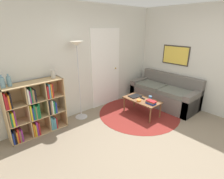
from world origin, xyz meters
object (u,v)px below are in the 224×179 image
at_px(bookshelf, 34,110).
at_px(bowl, 139,100).
at_px(cup, 150,98).
at_px(bottle_left, 2,82).
at_px(floor_lamp, 77,58).
at_px(bottle_middle, 9,81).
at_px(vase_on_shelf, 53,74).
at_px(coffee_table, 142,101).
at_px(laptop, 135,96).
at_px(couch, 165,94).

bearing_deg(bookshelf, bowl, -23.65).
relative_size(cup, bottle_left, 0.34).
xyz_separation_m(floor_lamp, cup, (1.38, -0.98, -1.01)).
bearing_deg(cup, bottle_middle, 159.37).
bearing_deg(floor_lamp, bottle_left, 179.05).
distance_m(bookshelf, vase_on_shelf, 0.80).
xyz_separation_m(floor_lamp, bowl, (1.07, -0.88, -1.03)).
xyz_separation_m(coffee_table, laptop, (0.02, 0.24, 0.06)).
relative_size(laptop, bottle_left, 1.41).
height_order(couch, vase_on_shelf, vase_on_shelf).
distance_m(couch, cup, 0.83).
relative_size(bookshelf, floor_lamp, 0.62).
height_order(laptop, bottle_middle, bottle_middle).
bearing_deg(bottle_middle, bookshelf, -1.93).
relative_size(laptop, bowl, 3.05).
bearing_deg(couch, coffee_table, 178.59).
height_order(bookshelf, bowl, bookshelf).
bearing_deg(vase_on_shelf, couch, -18.52).
bearing_deg(vase_on_shelf, coffee_table, -26.80).
relative_size(bowl, cup, 1.35).
height_order(floor_lamp, vase_on_shelf, floor_lamp).
height_order(cup, bottle_middle, bottle_middle).
height_order(floor_lamp, couch, floor_lamp).
bearing_deg(couch, laptop, 164.42).
bearing_deg(laptop, bottle_middle, 165.52).
bearing_deg(laptop, bottle_left, 166.55).
bearing_deg(bottle_middle, laptop, -14.48).
distance_m(couch, laptop, 1.00).
bearing_deg(floor_lamp, bookshelf, 177.94).
bearing_deg(couch, bottle_left, 165.99).
bearing_deg(bowl, laptop, 58.84).
distance_m(bookshelf, floor_lamp, 1.38).
height_order(bottle_left, vase_on_shelf, bottle_left).
bearing_deg(vase_on_shelf, floor_lamp, -3.57).
bearing_deg(bookshelf, laptop, -16.22).
bearing_deg(couch, bottle_middle, 165.22).
xyz_separation_m(laptop, bowl, (-0.16, -0.26, 0.01)).
xyz_separation_m(floor_lamp, laptop, (1.23, -0.62, -1.04)).
height_order(bookshelf, laptop, bookshelf).
bearing_deg(coffee_table, floor_lamp, 144.55).
relative_size(bookshelf, bottle_middle, 5.06).
xyz_separation_m(cup, bottle_middle, (-2.74, 1.03, 0.75)).
relative_size(floor_lamp, bowl, 16.65).
relative_size(laptop, bottle_middle, 1.48).
distance_m(floor_lamp, laptop, 1.73).
bearing_deg(couch, bowl, 179.76).
relative_size(laptop, vase_on_shelf, 2.02).
relative_size(bottle_middle, vase_on_shelf, 1.36).
distance_m(couch, bottle_middle, 3.78).
distance_m(coffee_table, laptop, 0.25).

